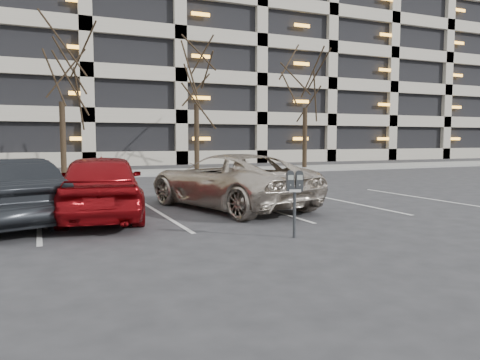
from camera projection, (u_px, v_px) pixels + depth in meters
ground at (252, 226)px, 10.04m from camera, size 140.00×140.00×0.00m
sidewalk at (125, 173)px, 24.67m from camera, size 80.00×4.00×0.12m
stall_lines at (162, 214)px, 11.59m from camera, size 16.90×5.20×0.00m
parking_garage at (218, 62)px, 44.92m from camera, size 52.00×20.00×19.00m
tree_b at (60, 56)px, 22.97m from camera, size 3.63×3.63×8.26m
tree_c at (196, 62)px, 25.73m from camera, size 3.71×3.71×8.43m
tree_d at (306, 70)px, 28.49m from camera, size 3.71×3.71×8.42m
parking_meter at (295, 187)px, 8.78m from camera, size 0.34×0.22×1.25m
suv_silver at (229, 181)px, 12.67m from camera, size 3.78×5.76×1.48m
car_red at (102, 186)px, 10.89m from camera, size 2.49×4.80×1.56m
car_dark at (0, 192)px, 10.03m from camera, size 2.83×4.64×1.45m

